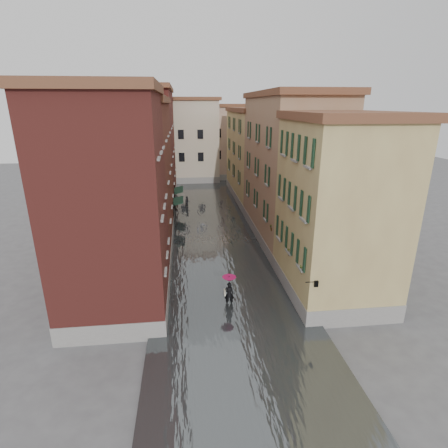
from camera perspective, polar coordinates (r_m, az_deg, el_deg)
ground at (r=25.83m, az=0.20°, el=-9.71°), size 120.00×120.00×0.00m
floodwater at (r=37.67m, az=-2.10°, el=-0.11°), size 10.00×60.00×0.20m
building_left_near at (r=21.78m, az=-17.76°, el=2.35°), size 6.00×8.00×13.00m
building_left_mid at (r=32.40m, az=-14.20°, el=7.45°), size 6.00×14.00×12.50m
building_left_far at (r=47.03m, az=-12.02°, el=11.95°), size 6.00×16.00×14.00m
building_right_near at (r=23.62m, az=17.94°, el=1.69°), size 6.00×8.00×11.50m
building_right_mid at (r=33.48m, az=10.49°, el=8.50°), size 6.00×14.00×13.00m
building_right_far at (r=47.97m, az=5.27°, el=10.90°), size 6.00×16.00×11.50m
building_end_cream at (r=60.80m, az=-6.98°, el=13.24°), size 12.00×9.00×13.00m
building_end_pink at (r=63.44m, az=1.42°, el=13.14°), size 10.00×9.00×12.00m
awning_near at (r=38.15m, az=-7.54°, el=3.70°), size 1.09×3.07×2.80m
awning_far at (r=43.00m, az=-7.46°, el=5.45°), size 1.09×3.30×2.80m
wall_lantern at (r=20.23m, az=14.72°, el=-9.34°), size 0.71×0.22×0.35m
window_planters at (r=24.01m, az=10.40°, el=-3.08°), size 0.59×8.26×0.84m
pedestrian_main at (r=22.69m, az=0.83°, el=-10.52°), size 0.91×0.91×2.06m
pedestrian_far at (r=44.15m, az=-6.00°, el=3.53°), size 0.87×0.77×1.48m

